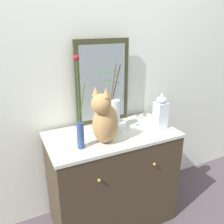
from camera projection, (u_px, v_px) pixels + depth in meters
ground_plane at (112, 217)px, 2.18m from camera, size 6.00×6.00×0.00m
wall_back at (95, 69)px, 2.00m from camera, size 4.40×0.08×2.60m
sideboard at (112, 178)px, 2.03m from camera, size 1.03×0.55×0.85m
mirror_leaning at (103, 83)px, 1.97m from camera, size 0.47×0.03×0.70m
cat_sitting at (105, 119)px, 1.68m from camera, size 0.38×0.34×0.43m
vase_slim_green at (80, 127)px, 1.61m from camera, size 0.07×0.05×0.64m
bowl_porcelain at (114, 125)px, 1.95m from camera, size 0.18×0.18×0.06m
vase_glass_clear at (114, 109)px, 1.90m from camera, size 0.16×0.15×0.47m
jar_lidded_porcelain at (161, 113)px, 1.92m from camera, size 0.09×0.09×0.29m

